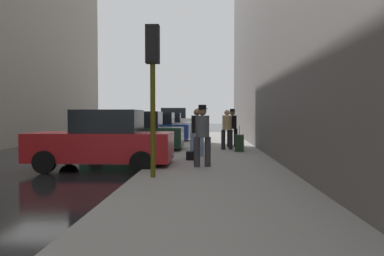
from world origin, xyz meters
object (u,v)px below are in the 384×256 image
at_px(fire_hydrant, 179,140).
at_px(pedestrian_in_jeans, 197,130).
at_px(parked_silver_sedan, 165,126).
at_px(duffel_bag, 191,155).
at_px(pedestrian_in_tan_coat, 227,127).
at_px(parked_dark_green_sedan, 135,133).
at_px(traffic_light, 153,67).
at_px(pedestrian_with_fedora, 232,126).
at_px(parked_red_hatchback, 103,141).
at_px(parked_blue_sedan, 154,129).
at_px(rolling_suitcase, 239,143).
at_px(pedestrian_with_beanie, 202,132).
at_px(parked_white_van, 172,122).

bearing_deg(fire_hydrant, pedestrian_in_jeans, -75.46).
distance_m(parked_silver_sedan, duffel_bag, 15.06).
distance_m(parked_silver_sedan, pedestrian_in_tan_coat, 11.73).
relative_size(parked_dark_green_sedan, parked_silver_sedan, 0.99).
xyz_separation_m(traffic_light, duffel_bag, (0.74, 3.55, -2.47)).
xyz_separation_m(pedestrian_in_jeans, pedestrian_with_fedora, (1.53, 4.07, 0.03)).
xyz_separation_m(parked_red_hatchback, pedestrian_in_jeans, (2.75, 2.36, 0.26)).
xyz_separation_m(parked_blue_sedan, pedestrian_in_tan_coat, (3.96, -5.53, 0.26)).
bearing_deg(rolling_suitcase, pedestrian_in_jeans, -130.90).
relative_size(pedestrian_in_jeans, pedestrian_with_fedora, 0.96).
xyz_separation_m(pedestrian_with_beanie, pedestrian_in_jeans, (-0.24, 2.74, -0.03)).
relative_size(parked_blue_sedan, duffel_bag, 9.58).
distance_m(fire_hydrant, pedestrian_in_jeans, 3.82).
bearing_deg(parked_blue_sedan, parked_red_hatchback, -90.00).
distance_m(parked_dark_green_sedan, pedestrian_with_beanie, 6.02).
bearing_deg(parked_white_van, pedestrian_in_jeans, -81.58).
height_order(parked_blue_sedan, parked_silver_sedan, same).
relative_size(parked_white_van, pedestrian_in_tan_coat, 2.72).
bearing_deg(traffic_light, parked_white_van, 94.56).
bearing_deg(pedestrian_in_tan_coat, pedestrian_with_fedora, 77.24).
relative_size(rolling_suitcase, duffel_bag, 2.36).
xyz_separation_m(parked_dark_green_sedan, parked_white_van, (-0.00, 16.10, 0.18)).
distance_m(parked_dark_green_sedan, pedestrian_in_jeans, 3.71).
distance_m(parked_blue_sedan, pedestrian_in_tan_coat, 6.81).
bearing_deg(duffel_bag, pedestrian_with_fedora, 71.97).
height_order(parked_white_van, pedestrian_in_tan_coat, parked_white_van).
relative_size(parked_dark_green_sedan, pedestrian_in_tan_coat, 2.46).
relative_size(parked_dark_green_sedan, parked_white_van, 0.90).
xyz_separation_m(fire_hydrant, pedestrian_in_jeans, (0.95, -3.65, 0.61)).
bearing_deg(pedestrian_in_jeans, duffel_bag, -98.07).
distance_m(parked_red_hatchback, pedestrian_with_beanie, 3.03).
relative_size(parked_white_van, rolling_suitcase, 4.48).
xyz_separation_m(fire_hydrant, pedestrian_with_beanie, (1.19, -6.39, 0.64)).
relative_size(parked_red_hatchback, pedestrian_in_tan_coat, 2.46).
xyz_separation_m(parked_silver_sedan, rolling_suitcase, (4.44, -11.77, -0.36)).
distance_m(traffic_light, pedestrian_in_tan_coat, 7.81).
distance_m(pedestrian_with_fedora, rolling_suitcase, 2.23).
xyz_separation_m(parked_blue_sedan, pedestrian_with_fedora, (4.28, -4.14, 0.29)).
height_order(parked_white_van, fire_hydrant, parked_white_van).
xyz_separation_m(parked_red_hatchback, duffel_bag, (2.59, 1.26, -0.56)).
bearing_deg(parked_white_van, parked_blue_sedan, -90.00).
xyz_separation_m(parked_white_van, traffic_light, (1.85, -23.22, 1.73)).
xyz_separation_m(pedestrian_in_tan_coat, pedestrian_with_fedora, (0.31, 1.39, 0.03)).
bearing_deg(parked_blue_sedan, pedestrian_in_tan_coat, -54.40).
xyz_separation_m(parked_silver_sedan, pedestrian_in_jeans, (2.75, -13.72, 0.26)).
bearing_deg(parked_silver_sedan, parked_blue_sedan, -90.00).
height_order(parked_dark_green_sedan, traffic_light, traffic_light).
relative_size(parked_silver_sedan, rolling_suitcase, 4.08).
relative_size(fire_hydrant, rolling_suitcase, 0.68).
bearing_deg(fire_hydrant, parked_dark_green_sedan, -146.93).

